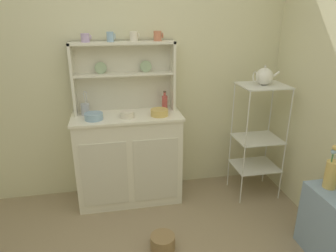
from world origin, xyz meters
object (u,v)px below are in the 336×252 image
bowl_mixing_large (94,116)px  floor_basket (163,242)px  jam_bottle (165,102)px  utensil_jar (85,109)px  side_shelf_blue (332,227)px  flower_vase (331,173)px  hutch_shelf_unit (124,71)px  cup_lilac_0 (85,38)px  porcelain_teapot (264,76)px  bakers_rack (258,130)px  hutch_cabinet (129,157)px

bowl_mixing_large → floor_basket: bearing=-55.0°
bowl_mixing_large → jam_bottle: jam_bottle is taller
bowl_mixing_large → utensil_jar: size_ratio=0.70×
side_shelf_blue → flower_vase: 0.42m
hutch_shelf_unit → bowl_mixing_large: 0.52m
cup_lilac_0 → floor_basket: bearing=-60.1°
cup_lilac_0 → porcelain_teapot: cup_lilac_0 is taller
porcelain_teapot → cup_lilac_0: bearing=171.0°
bowl_mixing_large → bakers_rack: bearing=-2.2°
hutch_cabinet → jam_bottle: size_ratio=5.35×
hutch_shelf_unit → cup_lilac_0: (-0.32, -0.04, 0.31)m
bowl_mixing_large → side_shelf_blue: bearing=-30.8°
jam_bottle → hutch_cabinet: bearing=-167.3°
bowl_mixing_large → flower_vase: bearing=-27.8°
cup_lilac_0 → flower_vase: (1.79, -1.13, -0.93)m
hutch_cabinet → jam_bottle: 0.65m
floor_basket → flower_vase: size_ratio=0.57×
jam_bottle → flower_vase: (1.08, -1.09, -0.31)m
hutch_cabinet → side_shelf_blue: hutch_cabinet is taller
utensil_jar → flower_vase: (1.85, -1.08, -0.29)m
side_shelf_blue → jam_bottle: 1.78m
cup_lilac_0 → flower_vase: bearing=-32.2°
cup_lilac_0 → jam_bottle: (0.71, -0.04, -0.62)m
cup_lilac_0 → jam_bottle: bearing=-2.9°
utensil_jar → floor_basket: bearing=-56.2°
bakers_rack → floor_basket: (-1.10, -0.66, -0.66)m
floor_basket → flower_vase: (1.27, -0.22, 0.62)m
hutch_cabinet → side_shelf_blue: (1.47, -1.13, -0.19)m
floor_basket → jam_bottle: size_ratio=1.05×
hutch_shelf_unit → cup_lilac_0: size_ratio=10.57×
cup_lilac_0 → bowl_mixing_large: size_ratio=0.55×
hutch_shelf_unit → bakers_rack: size_ratio=0.82×
bakers_rack → side_shelf_blue: size_ratio=2.10×
jam_bottle → side_shelf_blue: bearing=-48.2°
hutch_shelf_unit → jam_bottle: size_ratio=4.99×
floor_basket → flower_vase: 1.43m
bakers_rack → bowl_mixing_large: size_ratio=7.15×
jam_bottle → utensil_jar: (-0.76, -0.01, -0.02)m
hutch_shelf_unit → cup_lilac_0: cup_lilac_0 is taller
floor_basket → cup_lilac_0: bearing=119.9°
cup_lilac_0 → porcelain_teapot: bearing=-9.0°
cup_lilac_0 → utensil_jar: bearing=-142.0°
hutch_shelf_unit → utensil_jar: 0.51m
hutch_shelf_unit → floor_basket: size_ratio=4.75×
bakers_rack → porcelain_teapot: size_ratio=4.67×
bakers_rack → utensil_jar: bakers_rack is taller
side_shelf_blue → porcelain_teapot: (-0.17, 0.99, 0.98)m
side_shelf_blue → bowl_mixing_large: 2.16m
hutch_shelf_unit → utensil_jar: size_ratio=4.11×
bowl_mixing_large → jam_bottle: size_ratio=0.85×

